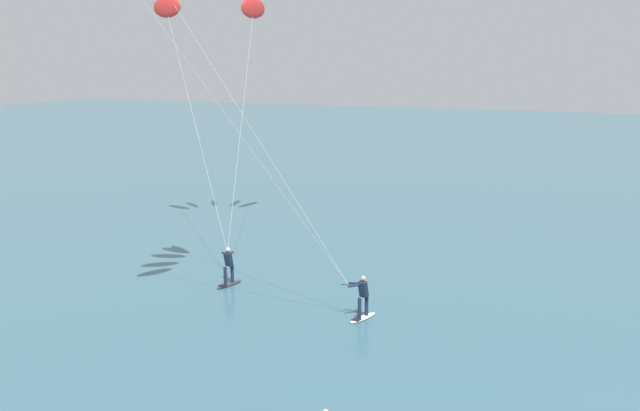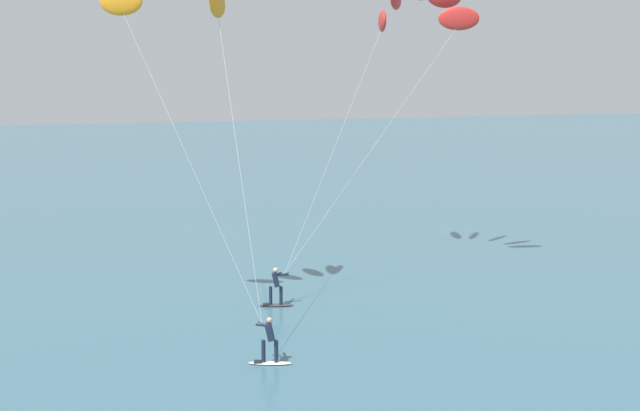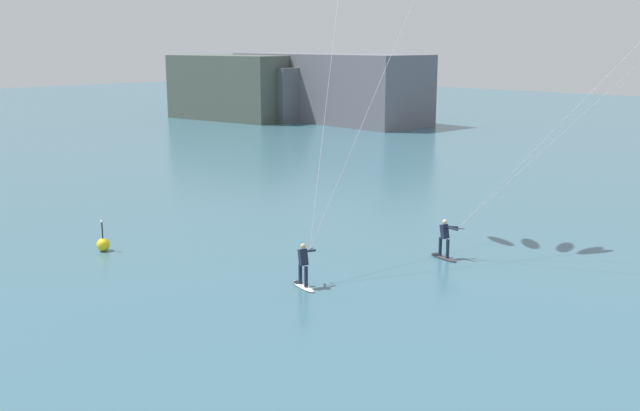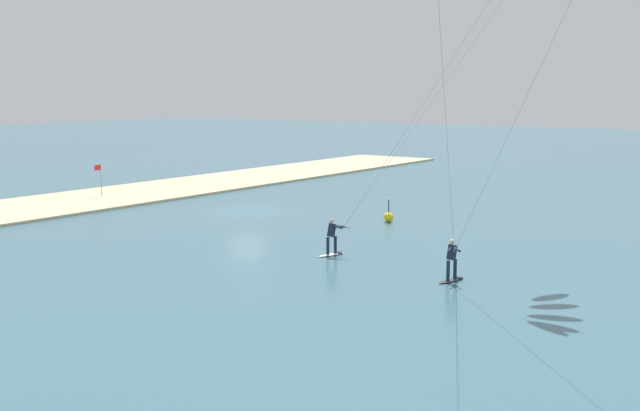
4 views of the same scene
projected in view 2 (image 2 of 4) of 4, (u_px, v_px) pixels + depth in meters
kitesurfer_mid_water at (415, 14)px, 41.32m from camera, size 11.44×8.90×14.21m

